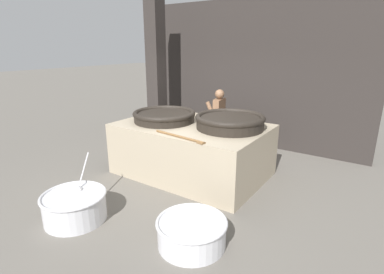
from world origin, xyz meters
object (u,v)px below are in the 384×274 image
object	(u,v)px
giant_wok_near	(164,116)
prep_bowl_meat	(192,231)
giant_wok_far	(230,121)
cook	(219,119)
prep_bowl_vegetables	(75,205)

from	to	relation	value
giant_wok_near	prep_bowl_meat	size ratio (longest dim) A/B	1.36
giant_wok_far	cook	world-z (taller)	cook
giant_wok_far	prep_bowl_vegetables	xyz separation A→B (m)	(-1.23, -2.60, -0.94)
giant_wok_near	prep_bowl_meat	distance (m)	2.84
prep_bowl_meat	giant_wok_near	bearing A→B (deg)	136.43
giant_wok_near	cook	distance (m)	1.57
giant_wok_near	prep_bowl_vegetables	distance (m)	2.51
giant_wok_near	prep_bowl_vegetables	bearing A→B (deg)	-86.52
giant_wok_near	cook	xyz separation A→B (m)	(0.46, 1.47, -0.31)
giant_wok_near	giant_wok_far	bearing A→B (deg)	10.85
giant_wok_near	giant_wok_far	size ratio (longest dim) A/B	0.98
cook	prep_bowl_vegetables	size ratio (longest dim) A/B	1.39
giant_wok_near	prep_bowl_vegetables	world-z (taller)	giant_wok_near
giant_wok_far	cook	distance (m)	1.55
giant_wok_near	giant_wok_far	distance (m)	1.40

